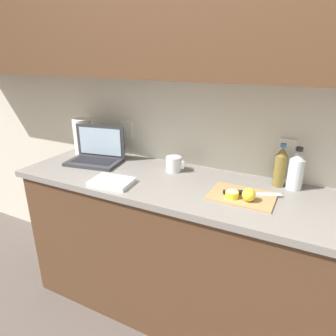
% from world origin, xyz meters
% --- Properties ---
extents(ground_plane, '(12.00, 12.00, 0.00)m').
position_xyz_m(ground_plane, '(0.00, 0.00, 0.00)').
color(ground_plane, '#564C47').
rests_on(ground_plane, ground).
extents(wall_back, '(5.20, 0.38, 2.60)m').
position_xyz_m(wall_back, '(-0.00, 0.22, 1.56)').
color(wall_back, silver).
rests_on(wall_back, ground_plane).
extents(counter_unit, '(2.54, 0.58, 0.88)m').
position_xyz_m(counter_unit, '(0.02, 0.00, 0.45)').
color(counter_unit, brown).
rests_on(counter_unit, ground_plane).
extents(laptop, '(0.37, 0.27, 0.23)m').
position_xyz_m(laptop, '(-0.94, 0.07, 0.94)').
color(laptop, '#333338').
rests_on(laptop, counter_unit).
extents(cutting_board, '(0.31, 0.23, 0.01)m').
position_xyz_m(cutting_board, '(0.04, -0.02, 0.89)').
color(cutting_board, tan).
rests_on(cutting_board, counter_unit).
extents(knife, '(0.27, 0.15, 0.02)m').
position_xyz_m(knife, '(0.04, -0.00, 0.90)').
color(knife, silver).
rests_on(knife, cutting_board).
extents(lemon_half_cut, '(0.06, 0.06, 0.03)m').
position_xyz_m(lemon_half_cut, '(0.00, -0.06, 0.91)').
color(lemon_half_cut, yellow).
rests_on(lemon_half_cut, cutting_board).
extents(lemon_whole_beside, '(0.06, 0.06, 0.06)m').
position_xyz_m(lemon_whole_beside, '(0.08, -0.06, 0.92)').
color(lemon_whole_beside, yellow).
rests_on(lemon_whole_beside, cutting_board).
extents(bottle_green_soda, '(0.08, 0.08, 0.22)m').
position_xyz_m(bottle_green_soda, '(0.25, 0.21, 0.99)').
color(bottle_green_soda, silver).
rests_on(bottle_green_soda, counter_unit).
extents(bottle_oil_tall, '(0.06, 0.06, 0.23)m').
position_xyz_m(bottle_oil_tall, '(0.18, 0.21, 0.99)').
color(bottle_oil_tall, olive).
rests_on(bottle_oil_tall, counter_unit).
extents(measuring_cup, '(0.11, 0.09, 0.09)m').
position_xyz_m(measuring_cup, '(-0.42, 0.15, 0.93)').
color(measuring_cup, silver).
rests_on(measuring_cup, counter_unit).
extents(paper_towel_roll, '(0.13, 0.13, 0.24)m').
position_xyz_m(paper_towel_roll, '(-1.14, 0.18, 1.00)').
color(paper_towel_roll, white).
rests_on(paper_towel_roll, counter_unit).
extents(dish_towel, '(0.24, 0.18, 0.02)m').
position_xyz_m(dish_towel, '(-0.63, -0.18, 0.90)').
color(dish_towel, white).
rests_on(dish_towel, counter_unit).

